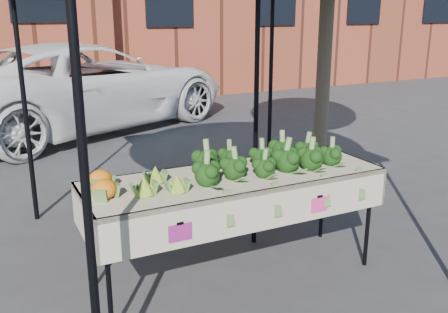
% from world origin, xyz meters
% --- Properties ---
extents(ground, '(90.00, 90.00, 0.00)m').
position_xyz_m(ground, '(0.00, 0.00, 0.00)').
color(ground, '#313134').
extents(table, '(2.41, 0.82, 0.90)m').
position_xyz_m(table, '(-0.19, 0.02, 0.45)').
color(table, beige).
rests_on(table, ground).
extents(canopy, '(3.16, 3.16, 2.74)m').
position_xyz_m(canopy, '(-0.06, 0.61, 1.37)').
color(canopy, black).
rests_on(canopy, ground).
extents(broccoli_heap, '(1.35, 0.55, 0.24)m').
position_xyz_m(broccoli_heap, '(0.08, 0.04, 1.02)').
color(broccoli_heap, black).
rests_on(broccoli_heap, table).
extents(romanesco_cluster, '(0.42, 0.46, 0.19)m').
position_xyz_m(romanesco_cluster, '(-0.86, 0.00, 0.99)').
color(romanesco_cluster, '#8AA930').
rests_on(romanesco_cluster, table).
extents(cauliflower_pair, '(0.22, 0.42, 0.17)m').
position_xyz_m(cauliflower_pair, '(-1.23, 0.08, 0.98)').
color(cauliflower_pair, orange).
rests_on(cauliflower_pair, table).
extents(street_tree, '(2.29, 2.29, 4.50)m').
position_xyz_m(street_tree, '(1.49, 1.14, 2.25)').
color(street_tree, '#1E4C14').
rests_on(street_tree, ground).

